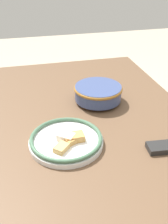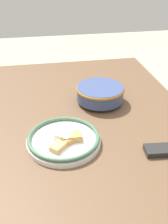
{
  "view_description": "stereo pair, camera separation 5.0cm",
  "coord_description": "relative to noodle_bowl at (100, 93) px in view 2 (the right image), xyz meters",
  "views": [
    {
      "loc": [
        0.8,
        -0.2,
        1.3
      ],
      "look_at": [
        -0.03,
        0.0,
        0.78
      ],
      "focal_mm": 42.0,
      "sensor_mm": 36.0,
      "label": 1
    },
    {
      "loc": [
        0.81,
        -0.15,
        1.3
      ],
      "look_at": [
        -0.03,
        0.0,
        0.78
      ],
      "focal_mm": 42.0,
      "sensor_mm": 36.0,
      "label": 2
    }
  ],
  "objects": [
    {
      "name": "dining_table",
      "position": [
        0.16,
        -0.1,
        -0.13
      ],
      "size": [
        1.36,
        0.89,
        0.74
      ],
      "color": "brown",
      "rests_on": "ground_plane"
    },
    {
      "name": "food_plate",
      "position": [
        0.26,
        -0.19,
        -0.03
      ],
      "size": [
        0.25,
        0.25,
        0.04
      ],
      "color": "white",
      "rests_on": "dining_table"
    },
    {
      "name": "noodle_bowl",
      "position": [
        0.0,
        0.0,
        0.0
      ],
      "size": [
        0.21,
        0.21,
        0.08
      ],
      "color": "#384775",
      "rests_on": "dining_table"
    }
  ]
}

